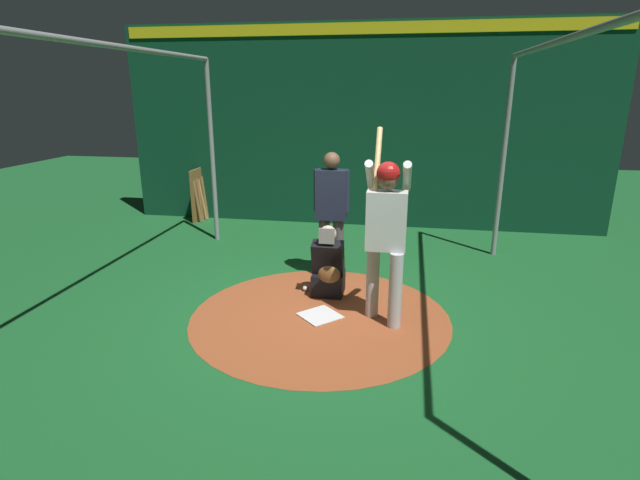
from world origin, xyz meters
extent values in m
plane|color=#195B28|center=(0.00, 0.00, 0.00)|extent=(25.16, 25.16, 0.00)
cylinder|color=#9E4C28|center=(0.00, 0.00, 0.00)|extent=(3.06, 3.06, 0.01)
cube|color=white|center=(0.00, 0.00, 0.01)|extent=(0.59, 0.59, 0.01)
cylinder|color=#BCBCC0|center=(0.11, 0.87, 0.44)|extent=(0.15, 0.15, 0.88)
cylinder|color=#BCBCC0|center=(-0.13, 0.60, 0.44)|extent=(0.15, 0.15, 0.88)
cube|color=silver|center=(-0.01, 0.74, 1.21)|extent=(0.22, 0.44, 0.66)
cylinder|color=silver|center=(-0.11, 0.93, 1.68)|extent=(0.53, 0.09, 0.41)
cylinder|color=silver|center=(-0.11, 0.54, 1.68)|extent=(0.53, 0.09, 0.41)
sphere|color=brown|center=(-0.01, 0.74, 1.66)|extent=(0.23, 0.23, 0.23)
sphere|color=#A51414|center=(-0.01, 0.74, 1.73)|extent=(0.25, 0.25, 0.25)
cylinder|color=tan|center=(-0.23, 0.60, 1.81)|extent=(0.54, 0.06, 0.73)
cube|color=black|center=(-0.70, -0.01, 0.15)|extent=(0.40, 0.40, 0.29)
cube|color=black|center=(-0.66, -0.01, 0.51)|extent=(0.31, 0.40, 0.47)
sphere|color=beige|center=(-0.64, -0.01, 0.84)|extent=(0.22, 0.22, 0.22)
cube|color=gray|center=(-0.54, -0.01, 0.84)|extent=(0.03, 0.20, 0.20)
ellipsoid|color=brown|center=(-0.38, 0.05, 0.39)|extent=(0.12, 0.28, 0.22)
cylinder|color=#4C4C51|center=(-1.28, 0.03, 0.43)|extent=(0.15, 0.15, 0.86)
cylinder|color=#4C4C51|center=(-1.28, -0.17, 0.43)|extent=(0.15, 0.15, 0.86)
cube|color=#1E2338|center=(-1.28, -0.07, 1.21)|extent=(0.22, 0.42, 0.68)
cylinder|color=#1E2338|center=(-1.28, 0.13, 1.26)|extent=(0.09, 0.09, 0.58)
cylinder|color=#1E2338|center=(-1.28, -0.27, 1.26)|extent=(0.09, 0.09, 0.58)
sphere|color=brown|center=(-1.28, -0.07, 1.67)|extent=(0.22, 0.22, 0.22)
cube|color=#0C3D26|center=(-4.30, 0.00, 1.88)|extent=(0.20, 9.16, 3.76)
cube|color=yellow|center=(-4.19, 0.00, 3.61)|extent=(0.03, 8.98, 0.20)
cylinder|color=gray|center=(-2.77, -2.37, 1.52)|extent=(0.08, 0.08, 3.04)
cylinder|color=gray|center=(-2.77, 2.37, 1.52)|extent=(0.08, 0.08, 3.04)
cylinder|color=gray|center=(0.00, -2.37, 3.04)|extent=(5.55, 0.07, 0.07)
cylinder|color=gray|center=(0.00, 2.37, 3.04)|extent=(5.55, 0.07, 0.07)
cube|color=olive|center=(-4.05, -3.24, 0.53)|extent=(0.70, 0.04, 1.05)
cylinder|color=olive|center=(-4.30, -3.18, 0.41)|extent=(0.06, 0.19, 0.81)
cylinder|color=olive|center=(-4.18, -3.18, 0.43)|extent=(0.06, 0.13, 0.87)
cylinder|color=tan|center=(-4.06, -3.18, 0.42)|extent=(0.06, 0.19, 0.83)
cylinder|color=olive|center=(-3.94, -3.18, 0.42)|extent=(0.06, 0.13, 0.85)
cylinder|color=olive|center=(-3.82, -3.18, 0.42)|extent=(0.06, 0.16, 0.85)
sphere|color=white|center=(-0.72, -0.33, 0.04)|extent=(0.07, 0.07, 0.07)
camera|label=1|loc=(5.25, 0.95, 2.59)|focal=27.75mm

